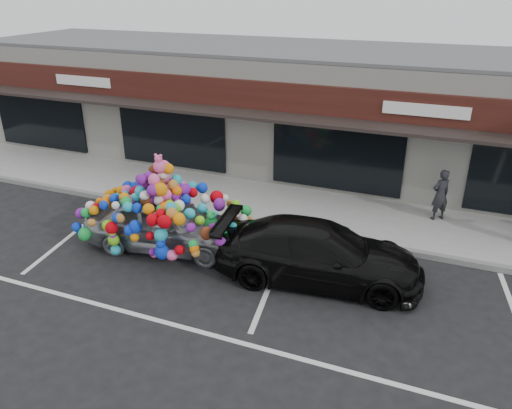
% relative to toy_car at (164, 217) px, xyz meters
% --- Properties ---
extents(ground, '(90.00, 90.00, 0.00)m').
position_rel_toy_car_xyz_m(ground, '(0.34, -0.51, -0.88)').
color(ground, black).
rests_on(ground, ground).
extents(shop_building, '(24.00, 7.20, 4.31)m').
position_rel_toy_car_xyz_m(shop_building, '(0.34, 7.93, 1.28)').
color(shop_building, white).
rests_on(shop_building, ground).
extents(sidewalk, '(26.00, 3.00, 0.15)m').
position_rel_toy_car_xyz_m(sidewalk, '(0.34, 3.49, -0.80)').
color(sidewalk, gray).
rests_on(sidewalk, ground).
extents(kerb, '(26.00, 0.18, 0.16)m').
position_rel_toy_car_xyz_m(kerb, '(0.34, 1.99, -0.80)').
color(kerb, slate).
rests_on(kerb, ground).
extents(parking_stripe_left, '(0.73, 4.37, 0.01)m').
position_rel_toy_car_xyz_m(parking_stripe_left, '(-2.86, -0.31, -0.87)').
color(parking_stripe_left, silver).
rests_on(parking_stripe_left, ground).
extents(parking_stripe_mid, '(0.73, 4.37, 0.01)m').
position_rel_toy_car_xyz_m(parking_stripe_mid, '(3.14, -0.31, -0.87)').
color(parking_stripe_mid, silver).
rests_on(parking_stripe_mid, ground).
extents(lane_line, '(14.00, 0.12, 0.01)m').
position_rel_toy_car_xyz_m(lane_line, '(2.34, -2.81, -0.87)').
color(lane_line, silver).
rests_on(lane_line, ground).
extents(toy_car, '(3.02, 4.67, 2.59)m').
position_rel_toy_car_xyz_m(toy_car, '(0.00, 0.00, 0.00)').
color(toy_car, gray).
rests_on(toy_car, ground).
extents(black_sedan, '(2.51, 5.03, 1.40)m').
position_rel_toy_car_xyz_m(black_sedan, '(4.16, -0.01, -0.18)').
color(black_sedan, black).
rests_on(black_sedan, ground).
extents(pedestrian_a, '(0.66, 0.64, 1.53)m').
position_rel_toy_car_xyz_m(pedestrian_a, '(6.59, 4.16, 0.04)').
color(pedestrian_a, black).
rests_on(pedestrian_a, sidewalk).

